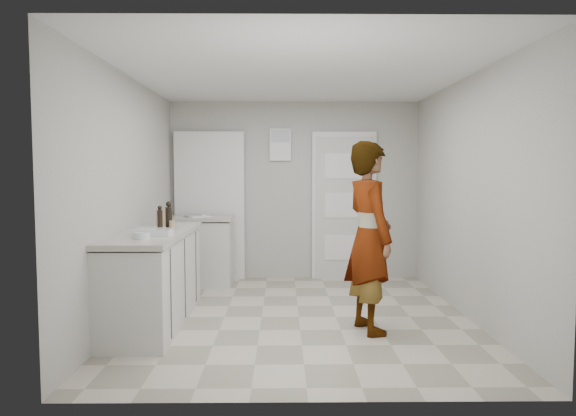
{
  "coord_description": "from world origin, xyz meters",
  "views": [
    {
      "loc": [
        -0.17,
        -5.28,
        1.51
      ],
      "look_at": [
        -0.11,
        0.4,
        1.12
      ],
      "focal_mm": 32.0,
      "sensor_mm": 36.0,
      "label": 1
    }
  ],
  "objects_px": {
    "person": "(369,237)",
    "oil_cruet_b": "(160,218)",
    "spice_jar": "(172,225)",
    "egg_bowl": "(142,236)",
    "cake_mix_box": "(161,217)",
    "baking_dish": "(153,232)",
    "oil_cruet_a": "(169,215)"
  },
  "relations": [
    {
      "from": "oil_cruet_a",
      "to": "oil_cruet_b",
      "type": "height_order",
      "value": "oil_cruet_a"
    },
    {
      "from": "oil_cruet_b",
      "to": "baking_dish",
      "type": "bearing_deg",
      "value": -83.91
    },
    {
      "from": "person",
      "to": "spice_jar",
      "type": "height_order",
      "value": "person"
    },
    {
      "from": "cake_mix_box",
      "to": "oil_cruet_b",
      "type": "xyz_separation_m",
      "value": [
        0.08,
        -0.41,
        0.03
      ]
    },
    {
      "from": "person",
      "to": "egg_bowl",
      "type": "relative_size",
      "value": 12.59
    },
    {
      "from": "cake_mix_box",
      "to": "baking_dish",
      "type": "bearing_deg",
      "value": -97.15
    },
    {
      "from": "person",
      "to": "oil_cruet_b",
      "type": "xyz_separation_m",
      "value": [
        -2.08,
        0.47,
        0.14
      ]
    },
    {
      "from": "spice_jar",
      "to": "oil_cruet_a",
      "type": "relative_size",
      "value": 0.3
    },
    {
      "from": "oil_cruet_a",
      "to": "egg_bowl",
      "type": "relative_size",
      "value": 1.98
    },
    {
      "from": "spice_jar",
      "to": "baking_dish",
      "type": "height_order",
      "value": "spice_jar"
    },
    {
      "from": "person",
      "to": "oil_cruet_b",
      "type": "height_order",
      "value": "person"
    },
    {
      "from": "person",
      "to": "baking_dish",
      "type": "bearing_deg",
      "value": 74.45
    },
    {
      "from": "oil_cruet_a",
      "to": "baking_dish",
      "type": "bearing_deg",
      "value": -91.54
    },
    {
      "from": "egg_bowl",
      "to": "person",
      "type": "bearing_deg",
      "value": 7.75
    },
    {
      "from": "person",
      "to": "egg_bowl",
      "type": "bearing_deg",
      "value": 81.65
    },
    {
      "from": "egg_bowl",
      "to": "oil_cruet_a",
      "type": "bearing_deg",
      "value": 86.59
    },
    {
      "from": "person",
      "to": "egg_bowl",
      "type": "xyz_separation_m",
      "value": [
        -2.07,
        -0.28,
        0.05
      ]
    },
    {
      "from": "spice_jar",
      "to": "egg_bowl",
      "type": "height_order",
      "value": "spice_jar"
    },
    {
      "from": "baking_dish",
      "to": "egg_bowl",
      "type": "xyz_separation_m",
      "value": [
        -0.04,
        -0.26,
        0.0
      ]
    },
    {
      "from": "baking_dish",
      "to": "egg_bowl",
      "type": "bearing_deg",
      "value": -97.62
    },
    {
      "from": "oil_cruet_b",
      "to": "egg_bowl",
      "type": "height_order",
      "value": "oil_cruet_b"
    },
    {
      "from": "cake_mix_box",
      "to": "spice_jar",
      "type": "bearing_deg",
      "value": -77.25
    },
    {
      "from": "cake_mix_box",
      "to": "egg_bowl",
      "type": "height_order",
      "value": "cake_mix_box"
    },
    {
      "from": "cake_mix_box",
      "to": "baking_dish",
      "type": "relative_size",
      "value": 0.54
    },
    {
      "from": "cake_mix_box",
      "to": "baking_dish",
      "type": "distance_m",
      "value": 0.91
    },
    {
      "from": "oil_cruet_a",
      "to": "oil_cruet_b",
      "type": "xyz_separation_m",
      "value": [
        -0.07,
        -0.11,
        -0.02
      ]
    },
    {
      "from": "spice_jar",
      "to": "egg_bowl",
      "type": "xyz_separation_m",
      "value": [
        -0.09,
        -0.8,
        -0.01
      ]
    },
    {
      "from": "spice_jar",
      "to": "baking_dish",
      "type": "distance_m",
      "value": 0.54
    },
    {
      "from": "cake_mix_box",
      "to": "person",
      "type": "bearing_deg",
      "value": -37.62
    },
    {
      "from": "cake_mix_box",
      "to": "egg_bowl",
      "type": "relative_size",
      "value": 1.26
    },
    {
      "from": "oil_cruet_b",
      "to": "egg_bowl",
      "type": "distance_m",
      "value": 0.76
    },
    {
      "from": "spice_jar",
      "to": "oil_cruet_b",
      "type": "height_order",
      "value": "oil_cruet_b"
    }
  ]
}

